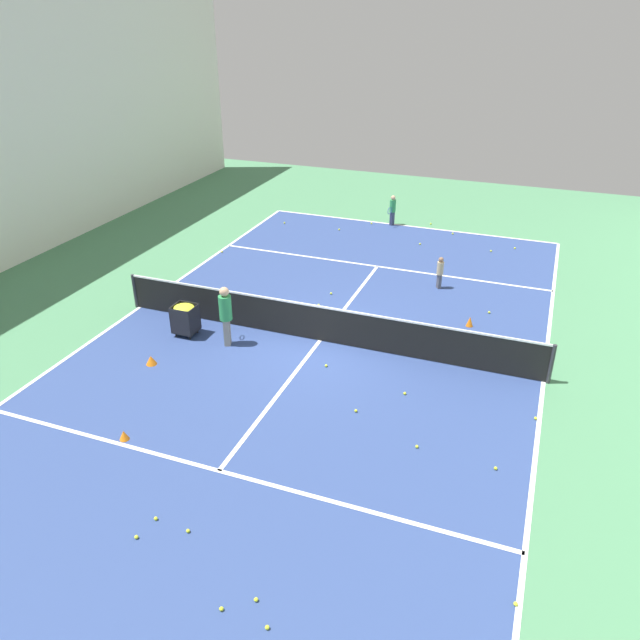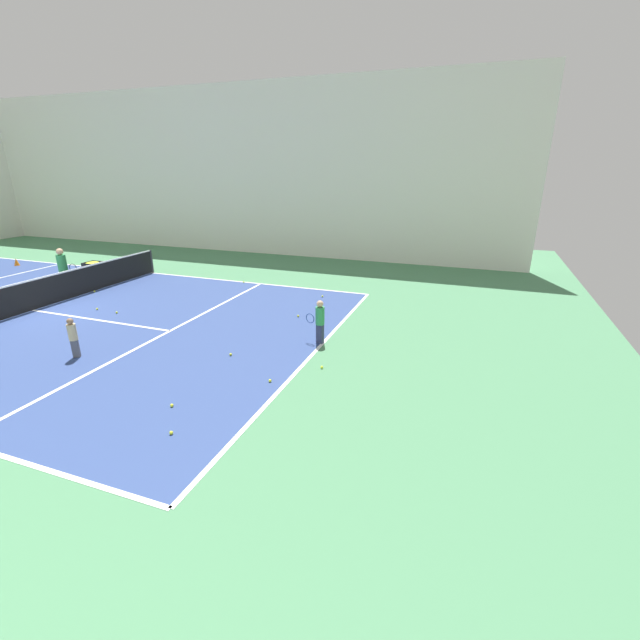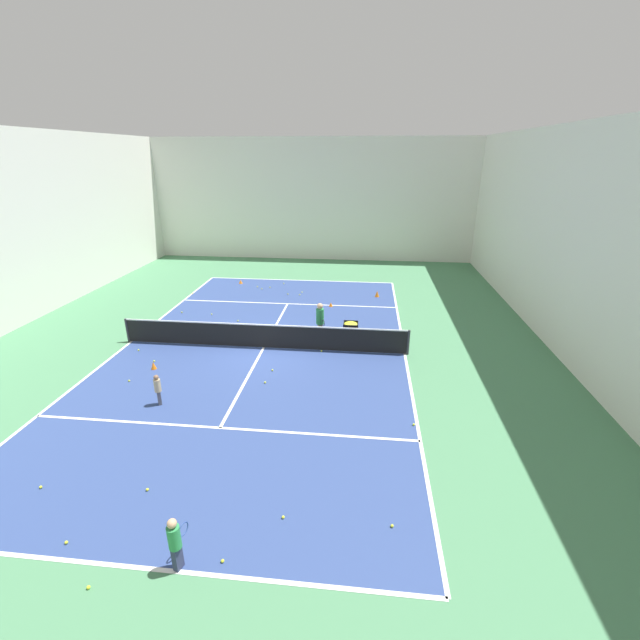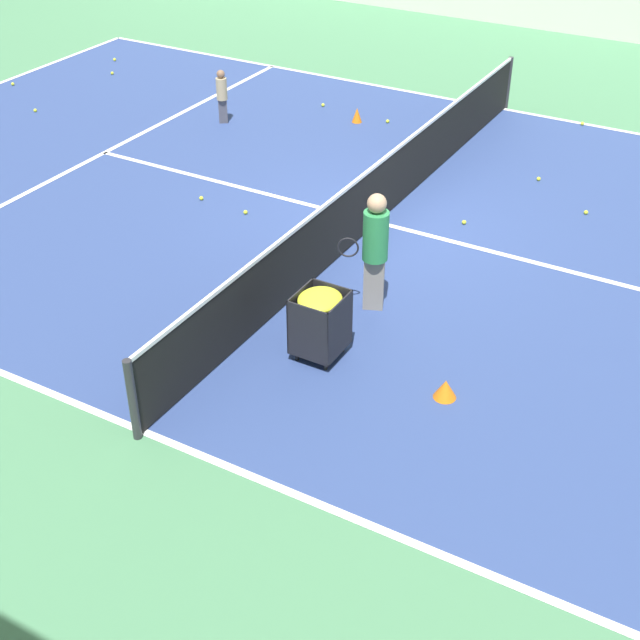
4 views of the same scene
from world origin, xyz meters
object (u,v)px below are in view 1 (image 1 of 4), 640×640
object	(u,v)px
training_cone_1	(151,360)
coach_at_net	(226,312)
ball_cart	(185,314)
player_near_baseline	(393,208)
tennis_net	(320,323)
child_midcourt	(440,271)
training_cone_0	(124,435)

from	to	relation	value
training_cone_1	coach_at_net	bearing A→B (deg)	-129.34
coach_at_net	ball_cart	distance (m)	1.35
player_near_baseline	coach_at_net	distance (m)	11.23
player_near_baseline	training_cone_1	world-z (taller)	player_near_baseline
player_near_baseline	coach_at_net	xyz separation A→B (m)	(1.55, 11.12, 0.26)
coach_at_net	ball_cart	world-z (taller)	coach_at_net
coach_at_net	ball_cart	size ratio (longest dim) A/B	1.86
tennis_net	training_cone_1	size ratio (longest dim) A/B	43.23
ball_cart	training_cone_1	bearing A→B (deg)	89.77
tennis_net	training_cone_1	bearing A→B (deg)	36.75
training_cone_1	child_midcourt	bearing A→B (deg)	-129.20
tennis_net	training_cone_0	xyz separation A→B (m)	(2.34, 5.42, -0.43)
player_near_baseline	training_cone_1	xyz separation A→B (m)	(2.87, 12.72, -0.58)
tennis_net	ball_cart	distance (m)	3.68
tennis_net	child_midcourt	distance (m)	5.11
player_near_baseline	coach_at_net	world-z (taller)	coach_at_net
training_cone_0	training_cone_1	distance (m)	3.02
player_near_baseline	training_cone_0	size ratio (longest dim) A/B	5.69
ball_cart	training_cone_1	world-z (taller)	ball_cart
tennis_net	training_cone_1	world-z (taller)	tennis_net
ball_cart	training_cone_0	bearing A→B (deg)	105.23
child_midcourt	training_cone_1	size ratio (longest dim) A/B	3.84
child_midcourt	ball_cart	distance (m)	8.07
training_cone_0	training_cone_1	size ratio (longest dim) A/B	0.79
child_midcourt	training_cone_0	world-z (taller)	child_midcourt
ball_cart	player_near_baseline	bearing A→B (deg)	-104.53
ball_cart	training_cone_1	size ratio (longest dim) A/B	3.28
training_cone_0	training_cone_1	xyz separation A→B (m)	(1.22, -2.77, 0.01)
player_near_baseline	ball_cart	size ratio (longest dim) A/B	1.36
player_near_baseline	training_cone_1	bearing A→B (deg)	4.06
player_near_baseline	training_cone_1	size ratio (longest dim) A/B	4.47
coach_at_net	training_cone_0	world-z (taller)	coach_at_net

